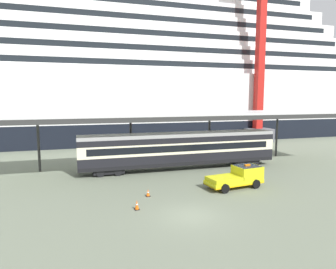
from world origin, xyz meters
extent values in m
plane|color=slate|center=(0.00, 0.00, 0.00)|extent=(400.00, 400.00, 0.00)
cube|color=black|center=(-15.33, 45.94, 1.87)|extent=(148.09, 30.51, 3.74)
cube|color=white|center=(-15.33, 45.94, 8.10)|extent=(148.09, 30.51, 8.72)
cube|color=white|center=(-15.33, 45.94, 13.77)|extent=(136.24, 28.07, 2.61)
cube|color=black|center=(-15.33, 31.96, 13.90)|extent=(130.32, 0.12, 0.94)
cube|color=white|center=(-15.33, 45.94, 16.38)|extent=(130.79, 26.95, 2.61)
cube|color=black|center=(-15.33, 32.52, 16.51)|extent=(125.11, 0.12, 0.94)
cube|color=white|center=(-15.33, 45.94, 19.00)|extent=(125.34, 25.82, 2.61)
cube|color=black|center=(-15.33, 33.08, 19.13)|extent=(119.89, 0.12, 0.94)
cube|color=white|center=(-15.33, 45.94, 21.61)|extent=(119.89, 24.70, 2.61)
cube|color=black|center=(-15.33, 33.64, 21.74)|extent=(114.68, 0.12, 0.94)
cube|color=white|center=(-15.33, 45.94, 24.22)|extent=(114.44, 23.58, 2.61)
cube|color=silver|center=(3.72, 13.64, 6.25)|extent=(40.46, 6.29, 0.25)
cube|color=#2F2F2F|center=(3.72, 10.59, 5.87)|extent=(40.46, 0.20, 0.50)
cylinder|color=#2F2F2F|center=(-11.45, 16.39, 3.06)|extent=(0.28, 0.28, 6.12)
cylinder|color=#2F2F2F|center=(-1.34, 16.39, 3.06)|extent=(0.28, 0.28, 6.12)
cylinder|color=#2F2F2F|center=(8.78, 16.39, 3.06)|extent=(0.28, 0.28, 6.12)
cylinder|color=#2F2F2F|center=(18.90, 16.39, 3.06)|extent=(0.28, 0.28, 6.12)
cube|color=black|center=(3.72, 13.14, 0.85)|extent=(22.38, 2.80, 0.40)
cube|color=black|center=(3.72, 13.14, 1.50)|extent=(22.38, 2.80, 0.90)
cube|color=#EDE5C0|center=(3.72, 13.14, 2.55)|extent=(22.38, 2.80, 1.20)
cube|color=black|center=(3.72, 11.77, 2.60)|extent=(20.59, 0.08, 0.72)
cube|color=black|center=(3.72, 13.14, 3.45)|extent=(22.38, 2.80, 0.60)
cube|color=#9C9C9C|center=(3.72, 13.14, 3.93)|extent=(22.38, 2.69, 0.36)
cube|color=black|center=(-4.34, 13.14, 0.45)|extent=(3.20, 2.35, 0.50)
cylinder|color=black|center=(-5.24, 11.97, 0.42)|extent=(0.84, 0.12, 0.84)
cylinder|color=black|center=(-3.44, 11.97, 0.42)|extent=(0.84, 0.12, 0.84)
cube|color=black|center=(11.78, 13.14, 0.45)|extent=(3.20, 2.35, 0.50)
cylinder|color=black|center=(10.88, 11.97, 0.42)|extent=(0.84, 0.12, 0.84)
cylinder|color=black|center=(12.68, 11.97, 0.42)|extent=(0.84, 0.12, 0.84)
cube|color=yellow|center=(6.04, 4.94, 0.58)|extent=(5.42, 2.69, 0.36)
cube|color=#F2B20C|center=(6.04, 4.94, 0.45)|extent=(5.43, 2.71, 0.12)
cube|color=yellow|center=(7.48, 5.13, 1.31)|extent=(2.53, 2.21, 1.10)
cube|color=#19232D|center=(7.48, 5.13, 1.66)|extent=(2.31, 2.11, 0.44)
cube|color=orange|center=(7.48, 5.13, 1.94)|extent=(0.58, 0.27, 0.16)
cube|color=yellow|center=(5.01, 4.79, 0.94)|extent=(3.15, 2.30, 0.36)
cylinder|color=black|center=(7.55, 6.15, 0.40)|extent=(0.83, 0.36, 0.80)
cylinder|color=black|center=(7.83, 4.17, 0.40)|extent=(0.83, 0.36, 0.80)
cylinder|color=black|center=(4.26, 5.70, 0.40)|extent=(0.83, 0.36, 0.80)
cylinder|color=black|center=(4.53, 3.72, 0.40)|extent=(0.83, 0.36, 0.80)
cube|color=black|center=(-1.91, 4.82, 0.02)|extent=(0.36, 0.36, 0.04)
cone|color=#EA590F|center=(-1.91, 4.82, 0.32)|extent=(0.30, 0.30, 0.56)
cylinder|color=white|center=(-1.91, 4.82, 0.35)|extent=(0.17, 0.17, 0.08)
cube|color=black|center=(-3.34, 2.16, 0.02)|extent=(0.36, 0.36, 0.04)
cone|color=#EA590F|center=(-3.34, 2.16, 0.38)|extent=(0.30, 0.30, 0.67)
cylinder|color=white|center=(-3.34, 2.16, 0.41)|extent=(0.17, 0.17, 0.09)
cube|color=#595960|center=(24.51, 29.58, 1.20)|extent=(4.40, 4.40, 2.40)
cube|color=red|center=(24.51, 29.58, 17.88)|extent=(1.30, 1.30, 30.96)
camera|label=1|loc=(-7.14, -18.44, 8.07)|focal=31.98mm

